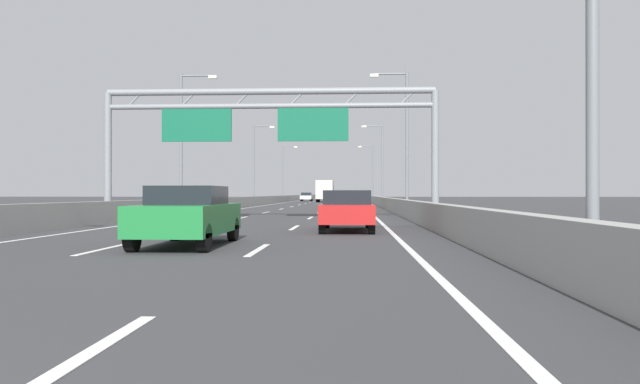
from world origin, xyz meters
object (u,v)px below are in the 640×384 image
(sign_gantry, at_px, (266,120))
(black_car, at_px, (348,196))
(streetlamp_left_mid, at_px, (184,134))
(streetlamp_right_mid, at_px, (404,132))
(yellow_car, at_px, (348,200))
(box_truck, at_px, (325,190))
(streetlamp_left_distant, at_px, (284,169))
(white_car, at_px, (307,197))
(green_car, at_px, (188,215))
(red_car, at_px, (347,210))
(streetlamp_right_distant, at_px, (371,169))
(streetlamp_right_far, at_px, (381,159))
(streetlamp_left_far, at_px, (256,159))

(sign_gantry, relative_size, black_car, 3.45)
(streetlamp_left_mid, xyz_separation_m, streetlamp_right_mid, (14.93, 0.00, 0.00))
(streetlamp_right_mid, xyz_separation_m, yellow_car, (-3.79, 9.72, -4.64))
(sign_gantry, xyz_separation_m, box_truck, (0.28, 60.97, -3.09))
(streetlamp_left_distant, xyz_separation_m, black_car, (10.92, 29.00, -4.61))
(streetlamp_right_mid, bearing_deg, black_car, 92.51)
(white_car, height_order, black_car, black_car)
(green_car, height_order, box_truck, box_truck)
(yellow_car, distance_m, red_car, 29.87)
(streetlamp_right_distant, distance_m, green_car, 89.16)
(streetlamp_right_far, bearing_deg, streetlamp_left_far, 180.00)
(streetlamp_left_distant, height_order, green_car, streetlamp_left_distant)
(streetlamp_right_distant, relative_size, yellow_car, 2.11)
(streetlamp_left_mid, height_order, yellow_car, streetlamp_left_mid)
(streetlamp_left_mid, height_order, green_car, streetlamp_left_mid)
(streetlamp_right_far, xyz_separation_m, streetlamp_left_distant, (-14.93, 31.25, 0.00))
(white_car, height_order, yellow_car, yellow_car)
(streetlamp_right_far, bearing_deg, streetlamp_right_distant, 90.00)
(streetlamp_right_distant, height_order, yellow_car, streetlamp_right_distant)
(streetlamp_left_far, height_order, green_car, streetlamp_left_far)
(streetlamp_left_mid, xyz_separation_m, green_car, (7.37, -26.22, -4.63))
(streetlamp_right_mid, xyz_separation_m, black_car, (-4.01, 91.51, -4.61))
(streetlamp_left_distant, distance_m, streetlamp_right_distant, 14.93)
(streetlamp_right_mid, bearing_deg, streetlamp_right_far, 90.00)
(streetlamp_right_far, xyz_separation_m, yellow_car, (-3.79, -21.53, -4.64))
(streetlamp_right_far, relative_size, box_truck, 1.22)
(streetlamp_right_far, height_order, green_car, streetlamp_right_far)
(streetlamp_left_far, relative_size, streetlamp_left_distant, 1.00)
(streetlamp_right_mid, height_order, streetlamp_right_far, same)
(sign_gantry, distance_m, streetlamp_left_mid, 14.05)
(streetlamp_left_far, bearing_deg, streetlamp_left_distant, 90.00)
(streetlamp_left_distant, distance_m, box_truck, 15.94)
(streetlamp_left_distant, bearing_deg, sign_gantry, -84.40)
(sign_gantry, height_order, streetlamp_left_far, streetlamp_left_far)
(streetlamp_left_far, bearing_deg, streetlamp_right_far, 0.00)
(streetlamp_right_far, relative_size, yellow_car, 2.11)
(streetlamp_left_mid, distance_m, streetlamp_right_far, 34.64)
(streetlamp_left_mid, xyz_separation_m, red_car, (11.25, -20.14, -4.67))
(yellow_car, bearing_deg, red_car, -89.79)
(white_car, xyz_separation_m, yellow_car, (7.19, -51.14, 0.02))
(white_car, height_order, box_truck, box_truck)
(red_car, bearing_deg, green_car, -122.62)
(streetlamp_left_far, distance_m, white_car, 30.23)
(white_car, distance_m, black_car, 31.42)
(black_car, bearing_deg, streetlamp_left_distant, -110.63)
(streetlamp_right_distant, distance_m, white_car, 12.04)
(black_car, bearing_deg, red_car, -89.83)
(green_car, height_order, black_car, black_car)
(streetlamp_left_distant, distance_m, black_car, 31.33)
(white_car, relative_size, red_car, 1.07)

